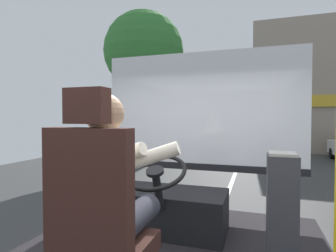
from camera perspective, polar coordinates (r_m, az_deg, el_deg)
ground at (r=10.72m, az=14.46°, el=-8.59°), size 18.00×44.00×0.06m
driver_seat at (r=1.62m, az=-14.33°, el=-19.94°), size 0.48×0.48×1.28m
bus_driver at (r=1.66m, az=-11.95°, el=-12.28°), size 0.74×0.58×0.85m
steering_console at (r=2.80m, az=0.36°, el=-17.10°), size 1.10×0.96×0.80m
fare_box at (r=2.29m, az=22.90°, el=-16.11°), size 0.21×0.24×0.87m
windshield_panel at (r=3.41m, az=6.84°, el=0.39°), size 2.50×0.08×1.48m
street_tree at (r=10.88m, az=-5.13°, el=15.25°), size 3.07×3.07×6.00m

